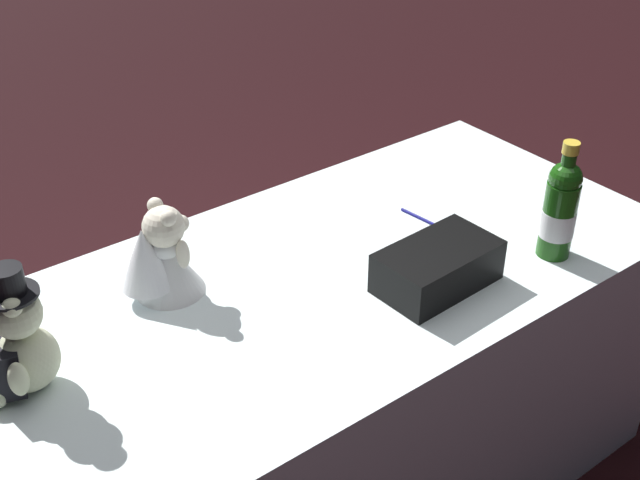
# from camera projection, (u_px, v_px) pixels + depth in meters

# --- Properties ---
(reception_table) EXTENTS (1.80, 0.85, 0.75)m
(reception_table) POSITION_uv_depth(u_px,v_px,m) (320.00, 393.00, 2.16)
(reception_table) COLOR white
(reception_table) RESTS_ON ground_plane
(teddy_bear_groom) EXTENTS (0.17, 0.16, 0.28)m
(teddy_bear_groom) POSITION_uv_depth(u_px,v_px,m) (18.00, 346.00, 1.58)
(teddy_bear_groom) COLOR beige
(teddy_bear_groom) RESTS_ON reception_table
(teddy_bear_bride) EXTENTS (0.20, 0.16, 0.23)m
(teddy_bear_bride) POSITION_uv_depth(u_px,v_px,m) (161.00, 257.00, 1.85)
(teddy_bear_bride) COLOR white
(teddy_bear_bride) RESTS_ON reception_table
(champagne_bottle) EXTENTS (0.08, 0.08, 0.30)m
(champagne_bottle) POSITION_uv_depth(u_px,v_px,m) (560.00, 208.00, 1.97)
(champagne_bottle) COLOR #184B10
(champagne_bottle) RESTS_ON reception_table
(signing_pen) EXTENTS (0.02, 0.14, 0.01)m
(signing_pen) POSITION_uv_depth(u_px,v_px,m) (422.00, 219.00, 2.17)
(signing_pen) COLOR navy
(signing_pen) RESTS_ON reception_table
(gift_case_black) EXTENTS (0.29, 0.18, 0.10)m
(gift_case_black) POSITION_uv_depth(u_px,v_px,m) (437.00, 267.00, 1.90)
(gift_case_black) COLOR black
(gift_case_black) RESTS_ON reception_table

